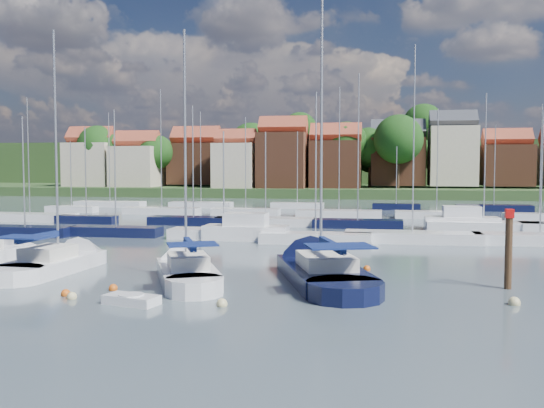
# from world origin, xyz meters

# --- Properties ---
(ground) EXTENTS (260.00, 260.00, 0.00)m
(ground) POSITION_xyz_m (0.00, 40.00, 0.00)
(ground) COLOR #405057
(ground) RESTS_ON ground
(sailboat_left) EXTENTS (3.51, 11.31, 15.20)m
(sailboat_left) POSITION_xyz_m (-12.96, 4.47, 0.36)
(sailboat_left) COLOR white
(sailboat_left) RESTS_ON ground
(sailboat_centre) EXTENTS (6.88, 10.82, 14.45)m
(sailboat_centre) POSITION_xyz_m (-4.86, 2.58, 0.36)
(sailboat_centre) COLOR white
(sailboat_centre) RESTS_ON ground
(sailboat_navy) EXTENTS (7.82, 14.31, 19.08)m
(sailboat_navy) POSITION_xyz_m (2.08, 4.82, 0.34)
(sailboat_navy) COLOR black
(sailboat_navy) RESTS_ON ground
(tender) EXTENTS (2.67, 1.70, 0.53)m
(tender) POSITION_xyz_m (-5.21, -3.87, 0.21)
(tender) COLOR white
(tender) RESTS_ON ground
(timber_piling) EXTENTS (0.40, 0.40, 6.26)m
(timber_piling) POSITION_xyz_m (11.98, 2.62, 1.00)
(timber_piling) COLOR #4C331E
(timber_piling) RESTS_ON ground
(buoy_b) EXTENTS (0.44, 0.44, 0.44)m
(buoy_b) POSITION_xyz_m (-8.99, -2.77, 0.00)
(buoy_b) COLOR #D85914
(buoy_b) RESTS_ON ground
(buoy_c) EXTENTS (0.44, 0.44, 0.44)m
(buoy_c) POSITION_xyz_m (-7.32, -1.19, 0.00)
(buoy_c) COLOR #D85914
(buoy_c) RESTS_ON ground
(buoy_d) EXTENTS (0.49, 0.49, 0.49)m
(buoy_d) POSITION_xyz_m (-1.15, -3.52, 0.00)
(buoy_d) COLOR beige
(buoy_d) RESTS_ON ground
(buoy_e) EXTENTS (0.42, 0.42, 0.42)m
(buoy_e) POSITION_xyz_m (4.92, 6.76, 0.00)
(buoy_e) COLOR #D85914
(buoy_e) RESTS_ON ground
(buoy_f) EXTENTS (0.53, 0.53, 0.53)m
(buoy_f) POSITION_xyz_m (11.54, -1.01, 0.00)
(buoy_f) COLOR beige
(buoy_f) RESTS_ON ground
(buoy_g) EXTENTS (0.47, 0.47, 0.47)m
(buoy_g) POSITION_xyz_m (-8.36, -3.35, 0.00)
(buoy_g) COLOR beige
(buoy_g) RESTS_ON ground
(marina_field) EXTENTS (79.62, 41.41, 15.93)m
(marina_field) POSITION_xyz_m (1.91, 35.15, 0.43)
(marina_field) COLOR white
(marina_field) RESTS_ON ground
(far_shore_town) EXTENTS (212.46, 90.00, 22.27)m
(far_shore_town) POSITION_xyz_m (2.23, 132.67, 4.61)
(far_shore_town) COLOR #324924
(far_shore_town) RESTS_ON ground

